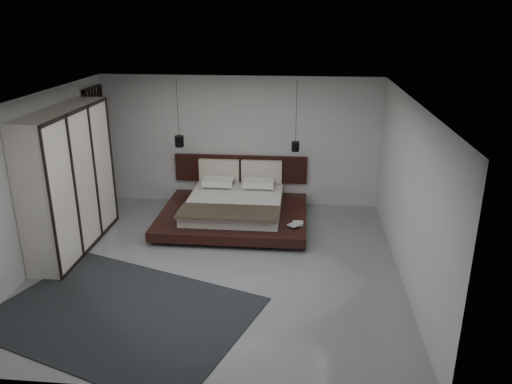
# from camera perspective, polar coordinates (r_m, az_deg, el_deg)

# --- Properties ---
(floor) EXTENTS (6.00, 6.00, 0.00)m
(floor) POSITION_cam_1_polar(r_m,az_deg,el_deg) (8.56, -4.30, -8.30)
(floor) COLOR gray
(floor) RESTS_ON ground
(ceiling) EXTENTS (6.00, 6.00, 0.00)m
(ceiling) POSITION_cam_1_polar(r_m,az_deg,el_deg) (7.65, -4.84, 10.52)
(ceiling) COLOR white
(ceiling) RESTS_ON wall_back
(wall_back) EXTENTS (6.00, 0.00, 6.00)m
(wall_back) POSITION_cam_1_polar(r_m,az_deg,el_deg) (10.84, -1.87, 5.80)
(wall_back) COLOR beige
(wall_back) RESTS_ON floor
(wall_front) EXTENTS (6.00, 0.00, 6.00)m
(wall_front) POSITION_cam_1_polar(r_m,az_deg,el_deg) (5.33, -10.07, -10.12)
(wall_front) COLOR beige
(wall_front) RESTS_ON floor
(wall_left) EXTENTS (0.00, 6.00, 6.00)m
(wall_left) POSITION_cam_1_polar(r_m,az_deg,el_deg) (9.00, -23.73, 1.12)
(wall_left) COLOR beige
(wall_left) RESTS_ON floor
(wall_right) EXTENTS (0.00, 6.00, 6.00)m
(wall_right) POSITION_cam_1_polar(r_m,az_deg,el_deg) (8.06, 16.97, -0.11)
(wall_right) COLOR beige
(wall_right) RESTS_ON floor
(lattice_screen) EXTENTS (0.05, 0.90, 2.60)m
(lattice_screen) POSITION_cam_1_polar(r_m,az_deg,el_deg) (11.11, -17.56, 4.70)
(lattice_screen) COLOR black
(lattice_screen) RESTS_ON floor
(bed) EXTENTS (2.90, 2.44, 1.10)m
(bed) POSITION_cam_1_polar(r_m,az_deg,el_deg) (10.14, -2.46, -1.78)
(bed) COLOR black
(bed) RESTS_ON floor
(book_lower) EXTENTS (0.20, 0.27, 0.03)m
(book_lower) POSITION_cam_1_polar(r_m,az_deg,el_deg) (9.44, 4.19, -3.60)
(book_lower) COLOR #99724C
(book_lower) RESTS_ON bed
(book_upper) EXTENTS (0.32, 0.33, 0.02)m
(book_upper) POSITION_cam_1_polar(r_m,az_deg,el_deg) (9.40, 4.06, -3.54)
(book_upper) COLOR #99724C
(book_upper) RESTS_ON book_lower
(pendant_left) EXTENTS (0.18, 0.18, 1.38)m
(pendant_left) POSITION_cam_1_polar(r_m,az_deg,el_deg) (10.42, -8.76, 5.77)
(pendant_left) COLOR black
(pendant_left) RESTS_ON ceiling
(pendant_right) EXTENTS (0.16, 0.16, 1.42)m
(pendant_right) POSITION_cam_1_polar(r_m,az_deg,el_deg) (10.13, 4.53, 5.26)
(pendant_right) COLOR black
(pendant_right) RESTS_ON ceiling
(wardrobe) EXTENTS (0.61, 2.57, 2.52)m
(wardrobe) POSITION_cam_1_polar(r_m,az_deg,el_deg) (9.32, -20.57, 1.25)
(wardrobe) COLOR silver
(wardrobe) RESTS_ON floor
(rug) EXTENTS (4.17, 3.57, 0.02)m
(rug) POSITION_cam_1_polar(r_m,az_deg,el_deg) (7.53, -15.11, -13.26)
(rug) COLOR black
(rug) RESTS_ON floor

